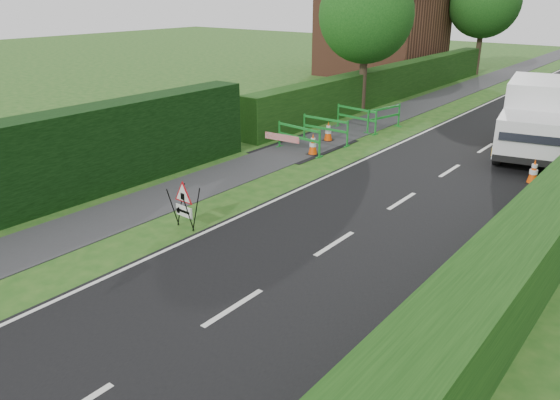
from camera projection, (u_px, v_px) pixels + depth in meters
The scene contains 18 objects.
ground at pixel (107, 288), 10.90m from camera, with size 120.00×120.00×0.00m, color #1E4E16.
footpath at pixel (503, 75), 38.37m from camera, with size 2.00×90.00×0.02m, color #2D2D30.
hedge_west_far at pixel (391, 99), 29.95m from camera, with size 1.00×24.00×1.80m, color #14380F.
house_west at pixel (383, 31), 37.67m from camera, with size 7.50×7.40×7.88m.
tree_nw at pixel (366, 15), 25.17m from camera, with size 4.40×4.40×6.70m.
tree_fw at pixel (485, 2), 36.81m from camera, with size 4.80×4.80×7.24m.
triangle_sign at pixel (183, 201), 13.36m from camera, with size 0.74×0.74×1.05m.
works_van at pixel (538, 117), 19.35m from camera, with size 3.23×5.94×2.57m.
traffic_cone_0 at pixel (534, 171), 16.65m from camera, with size 0.38×0.38×0.79m.
traffic_cone_1 at pixel (554, 165), 17.23m from camera, with size 0.38×0.38×0.79m.
traffic_cone_3 at pixel (313, 144), 19.59m from camera, with size 0.38×0.38×0.79m.
traffic_cone_4 at pixel (328, 131), 21.39m from camera, with size 0.38×0.38×0.79m.
ped_barrier_0 at pixel (299, 135), 19.82m from camera, with size 2.09×0.60×1.00m.
ped_barrier_1 at pixel (325, 127), 21.09m from camera, with size 2.06×0.35×1.00m.
ped_barrier_2 at pixel (357, 116), 22.89m from camera, with size 2.09×0.63×1.00m.
ped_barrier_3 at pixel (384, 115), 22.99m from camera, with size 0.78×2.09×1.00m.
redwhite_plank at pixel (282, 149), 20.40m from camera, with size 1.50×0.04×0.25m, color red.
hatchback_car at pixel (560, 89), 28.96m from camera, with size 1.59×3.96×1.35m, color silver.
Camera 1 is at (8.59, -5.39, 5.56)m, focal length 35.00 mm.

